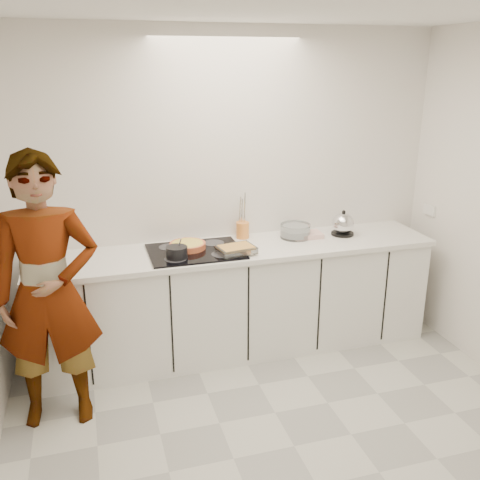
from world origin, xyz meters
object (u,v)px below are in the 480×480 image
object	(u,v)px
hob	(195,251)
tart_dish	(188,245)
kettle	(343,224)
cook	(48,294)
baking_dish	(236,249)
utensil_crock	(243,230)
saucepan	(177,252)
mixing_bowl	(295,231)

from	to	relation	value
hob	tart_dish	size ratio (longest dim) A/B	2.07
tart_dish	kettle	bearing A→B (deg)	0.43
hob	kettle	size ratio (longest dim) A/B	3.30
hob	cook	size ratio (longest dim) A/B	0.39
baking_dish	utensil_crock	size ratio (longest dim) A/B	2.26
saucepan	cook	xyz separation A→B (m)	(-0.90, -0.39, -0.05)
utensil_crock	cook	bearing A→B (deg)	-153.75
tart_dish	utensil_crock	bearing A→B (deg)	18.92
mixing_bowl	cook	xyz separation A→B (m)	(-1.95, -0.63, -0.05)
utensil_crock	saucepan	bearing A→B (deg)	-149.63
tart_dish	cook	xyz separation A→B (m)	(-1.02, -0.58, -0.04)
tart_dish	baking_dish	size ratio (longest dim) A/B	1.13
hob	saucepan	bearing A→B (deg)	-143.51
hob	mixing_bowl	world-z (taller)	mixing_bowl
mixing_bowl	cook	bearing A→B (deg)	-162.01
saucepan	kettle	world-z (taller)	kettle
utensil_crock	kettle	bearing A→B (deg)	-10.89
tart_dish	utensil_crock	size ratio (longest dim) A/B	2.56
hob	tart_dish	bearing A→B (deg)	124.06
saucepan	baking_dish	bearing A→B (deg)	-1.91
cook	mixing_bowl	bearing A→B (deg)	22.25
saucepan	baking_dish	size ratio (longest dim) A/B	0.68
mixing_bowl	saucepan	bearing A→B (deg)	-166.77
hob	cook	bearing A→B (deg)	-154.48
saucepan	utensil_crock	size ratio (longest dim) A/B	1.54
hob	tart_dish	xyz separation A→B (m)	(-0.05, 0.07, 0.03)
baking_dish	kettle	distance (m)	1.03
baking_dish	mixing_bowl	distance (m)	0.65
hob	cook	distance (m)	1.18
baking_dish	kettle	world-z (taller)	kettle
mixing_bowl	hob	bearing A→B (deg)	-172.01
utensil_crock	tart_dish	bearing A→B (deg)	-161.08
kettle	tart_dish	bearing A→B (deg)	-179.57
mixing_bowl	kettle	xyz separation A→B (m)	(0.42, -0.04, 0.04)
saucepan	baking_dish	xyz separation A→B (m)	(0.46, -0.02, -0.02)
tart_dish	baking_dish	world-z (taller)	baking_dish
utensil_crock	cook	world-z (taller)	cook
baking_dish	utensil_crock	bearing A→B (deg)	66.44
baking_dish	mixing_bowl	world-z (taller)	mixing_bowl
saucepan	mixing_bowl	world-z (taller)	saucepan
kettle	baking_dish	bearing A→B (deg)	-167.84
mixing_bowl	kettle	distance (m)	0.42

